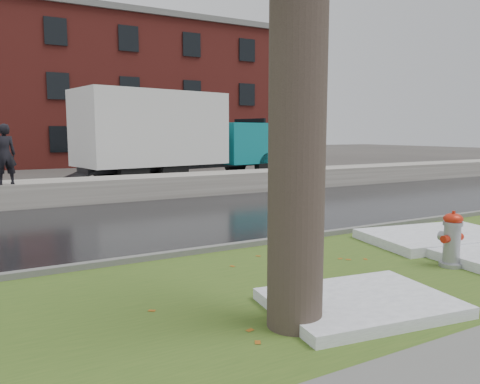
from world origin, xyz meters
TOP-DOWN VIEW (x-y plane):
  - ground at (0.00, 0.00)m, footprint 120.00×120.00m
  - verge at (0.00, -1.25)m, footprint 60.00×4.50m
  - road at (0.00, 4.50)m, footprint 60.00×7.00m
  - parking_lot at (0.00, 13.00)m, footprint 60.00×9.00m
  - curb at (0.00, 1.00)m, footprint 60.00×0.15m
  - snowbank at (0.00, 8.70)m, footprint 60.00×1.60m
  - brick_building at (2.00, 30.00)m, footprint 26.00×12.00m
  - bg_tree_right at (16.00, 24.00)m, footprint 1.40×1.62m
  - fire_hydrant at (1.92, -1.79)m, footprint 0.44×0.37m
  - box_truck at (3.01, 12.89)m, footprint 11.89×4.46m
  - worker at (-4.05, 8.10)m, footprint 0.69×0.52m
  - snow_patch_far at (-0.67, -2.43)m, footprint 2.40×1.88m
  - snow_patch_side at (3.24, -0.52)m, footprint 3.07×2.25m

SIDE VIEW (x-z plane):
  - ground at x=0.00m, z-range 0.00..0.00m
  - road at x=0.00m, z-range 0.00..0.03m
  - parking_lot at x=0.00m, z-range 0.00..0.03m
  - verge at x=0.00m, z-range 0.00..0.04m
  - curb at x=0.00m, z-range 0.00..0.14m
  - snow_patch_far at x=-0.67m, z-range 0.04..0.18m
  - snow_patch_side at x=3.24m, z-range 0.04..0.22m
  - snowbank at x=0.00m, z-range 0.00..0.75m
  - fire_hydrant at x=1.92m, z-range 0.07..0.99m
  - worker at x=-4.05m, z-range 0.75..2.46m
  - box_truck at x=3.01m, z-range 0.11..4.03m
  - bg_tree_right at x=16.00m, z-range 0.08..6.58m
  - brick_building at x=2.00m, z-range 0.00..10.00m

